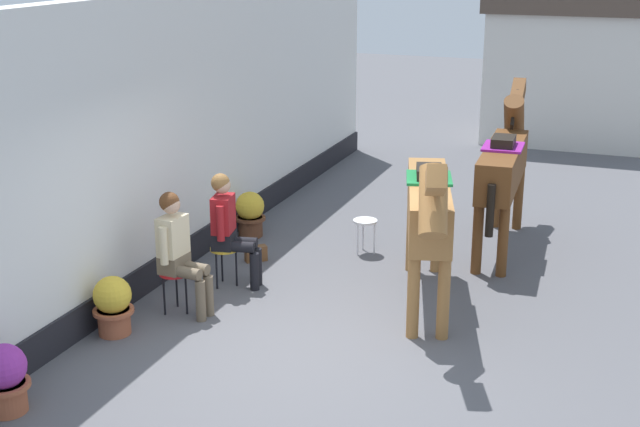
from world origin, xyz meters
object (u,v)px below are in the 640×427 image
at_px(seated_visitor_near, 178,247).
at_px(flower_planter_nearest, 5,377).
at_px(flower_planter_inner_near, 113,304).
at_px(spare_stool_white, 365,224).
at_px(saddled_horse_near, 429,208).
at_px(satchel_bag, 256,254).
at_px(saddled_horse_far, 504,163).
at_px(seated_visitor_far, 229,224).
at_px(flower_planter_farthest, 250,213).

relative_size(seated_visitor_near, flower_planter_nearest, 2.17).
xyz_separation_m(flower_planter_inner_near, spare_stool_white, (1.71, 3.29, 0.07)).
xyz_separation_m(seated_visitor_near, flower_planter_nearest, (-0.38, -2.42, -0.44)).
distance_m(saddled_horse_near, satchel_bag, 2.69).
bearing_deg(spare_stool_white, flower_planter_nearest, -108.79).
bearing_deg(flower_planter_inner_near, satchel_bag, 79.06).
relative_size(saddled_horse_far, satchel_bag, 10.71).
height_order(seated_visitor_far, spare_stool_white, seated_visitor_far).
bearing_deg(flower_planter_nearest, seated_visitor_near, 81.16).
distance_m(seated_visitor_near, flower_planter_farthest, 2.73).
distance_m(seated_visitor_far, saddled_horse_near, 2.37).
relative_size(saddled_horse_far, flower_planter_nearest, 4.69).
distance_m(saddled_horse_near, spare_stool_white, 1.98).
relative_size(seated_visitor_near, saddled_horse_far, 0.46).
height_order(seated_visitor_far, flower_planter_farthest, seated_visitor_far).
height_order(seated_visitor_near, satchel_bag, seated_visitor_near).
relative_size(seated_visitor_near, saddled_horse_near, 0.48).
bearing_deg(seated_visitor_far, saddled_horse_far, 42.53).
xyz_separation_m(flower_planter_inner_near, flower_planter_farthest, (-0.00, 3.39, 0.00)).
distance_m(seated_visitor_far, flower_planter_inner_near, 1.78).
bearing_deg(seated_visitor_far, saddled_horse_near, 6.21).
relative_size(seated_visitor_far, spare_stool_white, 3.02).
height_order(seated_visitor_near, saddled_horse_far, saddled_horse_far).
xyz_separation_m(saddled_horse_far, satchel_bag, (-2.84, -1.68, -1.06)).
relative_size(seated_visitor_far, flower_planter_inner_near, 2.17).
xyz_separation_m(seated_visitor_far, satchel_bag, (-0.07, 0.87, -0.68)).
relative_size(seated_visitor_far, flower_planter_nearest, 2.17).
distance_m(saddled_horse_far, satchel_bag, 3.47).
xyz_separation_m(seated_visitor_far, flower_planter_farthest, (-0.55, 1.75, -0.44)).
bearing_deg(flower_planter_nearest, seated_visitor_far, 80.85).
xyz_separation_m(spare_stool_white, satchel_bag, (-1.23, -0.78, -0.30)).
bearing_deg(saddled_horse_near, saddled_horse_far, 78.95).
relative_size(flower_planter_inner_near, satchel_bag, 2.29).
height_order(saddled_horse_near, satchel_bag, saddled_horse_near).
distance_m(flower_planter_nearest, flower_planter_farthest, 5.08).
height_order(flower_planter_nearest, flower_planter_inner_near, same).
distance_m(seated_visitor_near, spare_stool_white, 2.91).
bearing_deg(seated_visitor_near, saddled_horse_far, 49.66).
relative_size(seated_visitor_near, flower_planter_farthest, 2.17).
distance_m(seated_visitor_near, satchel_bag, 1.91).
height_order(saddled_horse_near, flower_planter_inner_near, saddled_horse_near).
distance_m(flower_planter_inner_near, spare_stool_white, 3.71).
bearing_deg(flower_planter_inner_near, seated_visitor_near, 61.56).
bearing_deg(flower_planter_farthest, satchel_bag, -61.06).
distance_m(seated_visitor_near, flower_planter_nearest, 2.48).
bearing_deg(satchel_bag, saddled_horse_far, 168.47).
height_order(saddled_horse_near, spare_stool_white, saddled_horse_near).
xyz_separation_m(saddled_horse_far, flower_planter_inner_near, (-3.33, -4.18, -0.82)).
bearing_deg(satchel_bag, flower_planter_inner_near, 37.03).
relative_size(seated_visitor_near, seated_visitor_far, 1.00).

